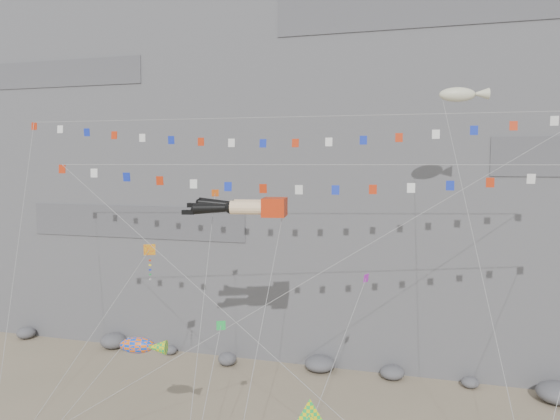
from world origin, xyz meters
name	(u,v)px	position (x,y,z in m)	size (l,w,h in m)	color
cliff	(351,92)	(0.00, 32.00, 25.00)	(80.00, 28.00, 50.00)	slate
talus_boulders	(320,364)	(0.00, 17.00, 0.60)	(60.00, 3.00, 1.20)	#5C5D61
legs_kite	(246,207)	(-2.13, 4.89, 14.80)	(7.23, 14.73, 20.11)	red
flag_banner_upper	(279,117)	(-0.76, 7.39, 20.46)	(37.02, 11.03, 27.01)	red
flag_banner_lower	(317,165)	(2.46, 4.48, 17.41)	(32.03, 9.80, 21.62)	red
harlequin_kite	(149,251)	(-8.83, 4.63, 11.79)	(6.20, 8.84, 15.21)	red
fish_windsock	(137,345)	(-6.86, -0.27, 7.24)	(7.70, 4.77, 10.06)	#FE640D
blimp_windsock	(458,96)	(10.31, 10.54, 21.84)	(5.86, 14.25, 25.86)	beige
small_kite_a	(214,200)	(-4.90, 6.39, 15.10)	(4.48, 14.54, 21.21)	#E65813
small_kite_b	(365,282)	(5.06, 6.42, 10.23)	(3.56, 13.48, 16.77)	#B020BF
small_kite_c	(220,328)	(-1.94, 0.17, 8.54)	(1.14, 7.43, 11.00)	green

